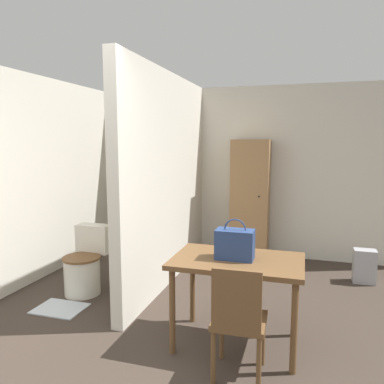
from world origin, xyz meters
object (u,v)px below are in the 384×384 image
Objects in this scene: handbag at (235,244)px; wooden_cabinet at (250,200)px; space_heater at (364,266)px; dining_table at (237,270)px; toilet at (85,265)px; wooden_chair at (238,318)px.

handbag is 0.19× the size of wooden_cabinet.
wooden_cabinet is 4.23× the size of space_heater.
dining_table is at bearing 19.55° from handbag.
space_heater is (3.09, 1.21, -0.10)m from toilet.
wooden_chair is at bearing -83.50° from wooden_cabinet.
wooden_chair is at bearing -116.59° from space_heater.
dining_table is 0.51m from wooden_chair.
wooden_cabinet reaches higher than space_heater.
wooden_cabinet reaches higher than wooden_chair.
handbag is at bearing -160.45° from dining_table.
wooden_cabinet is at bearing 95.05° from handbag.
toilet is at bearing 149.31° from wooden_chair.
toilet is 3.32m from space_heater.
wooden_chair reaches higher than toilet.
toilet is 0.43× the size of wooden_cabinet.
dining_table reaches higher than space_heater.
wooden_cabinet is (-0.21, 2.40, -0.01)m from handbag.
dining_table is 2.41m from wooden_cabinet.
wooden_cabinet is (-0.23, 2.39, 0.21)m from dining_table.
wooden_cabinet is at bearing 95.12° from wooden_chair.
wooden_chair reaches higher than dining_table.
dining_table is 2.59× the size of space_heater.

